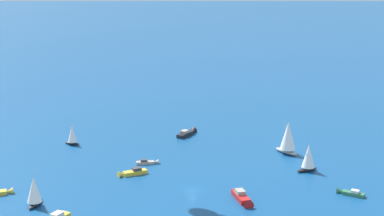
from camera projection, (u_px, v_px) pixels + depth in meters
name	position (u px, v px, depth m)	size (l,w,h in m)	color
ground_plane	(192.00, 190.00, 166.43)	(2000.00, 2000.00, 0.00)	navy
motorboat_near_centre	(131.00, 173.00, 178.20)	(9.24, 5.41, 2.62)	gold
motorboat_far_port	(350.00, 193.00, 162.92)	(3.50, 7.82, 2.20)	#33704C
sailboat_inshore	(34.00, 191.00, 154.65)	(7.06, 5.55, 9.12)	black
sailboat_offshore	(308.00, 158.00, 180.78)	(7.60, 5.18, 9.47)	black
sailboat_ahead	(288.00, 137.00, 196.95)	(6.11, 9.92, 12.39)	#9E9993
motorboat_outer_ring_a	(243.00, 198.00, 158.48)	(8.00, 10.55, 3.11)	#B21E1E
sailboat_outer_ring_b	(72.00, 135.00, 207.32)	(4.20, 6.32, 7.85)	black
motorboat_outer_ring_e	(148.00, 162.00, 187.97)	(6.69, 5.83, 2.06)	#9E9993
motorboat_outer_ring_f	(188.00, 133.00, 219.45)	(10.63, 4.68, 2.99)	black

